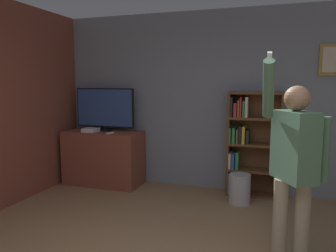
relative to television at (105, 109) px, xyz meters
name	(u,v)px	position (x,y,z in m)	size (l,w,h in m)	color
wall_back	(224,101)	(1.86, 0.28, 0.14)	(7.12, 0.09, 2.70)	gray
wall_side_brick	(3,105)	(-0.73, -1.33, 0.14)	(0.06, 4.77, 2.70)	brown
tv_ledge	(104,158)	(0.00, -0.08, -0.78)	(1.22, 0.57, 0.86)	brown
television	(105,109)	(0.00, 0.00, 0.00)	(1.00, 0.22, 0.68)	black
game_console	(91,130)	(-0.15, -0.20, -0.32)	(0.22, 0.22, 0.06)	white
remote_loose	(110,133)	(0.23, -0.27, -0.34)	(0.08, 0.14, 0.02)	white
bookshelf	(249,143)	(2.26, 0.10, -0.45)	(0.76, 0.28, 1.51)	brown
person	(294,161)	(2.77, -1.74, -0.25)	(0.55, 0.53, 1.87)	gray
waste_bin	(240,189)	(2.18, -0.28, -1.01)	(0.29, 0.29, 0.40)	#B7B7BC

